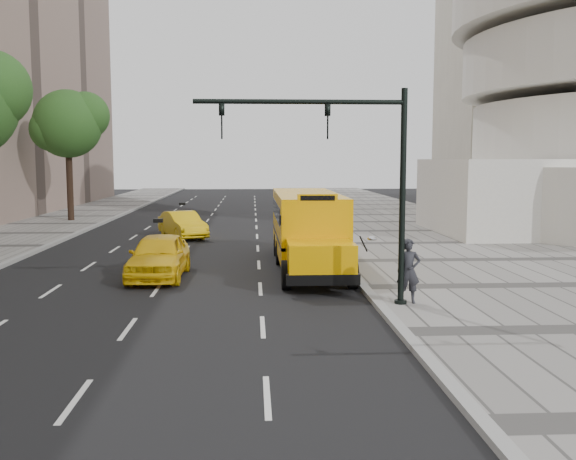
{
  "coord_description": "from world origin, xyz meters",
  "views": [
    {
      "loc": [
        2.25,
        -26.46,
        4.37
      ],
      "look_at": [
        3.5,
        -4.0,
        1.9
      ],
      "focal_mm": 40.0,
      "sensor_mm": 36.0,
      "label": 1
    }
  ],
  "objects": [
    {
      "name": "curb_museum",
      "position": [
        6.0,
        0.0,
        0.07
      ],
      "size": [
        0.3,
        140.0,
        0.15
      ],
      "primitive_type": "cube",
      "color": "gray",
      "rests_on": "ground"
    },
    {
      "name": "taxi_near",
      "position": [
        -1.23,
        -2.75,
        0.83
      ],
      "size": [
        2.05,
        4.9,
        1.66
      ],
      "primitive_type": "imported",
      "rotation": [
        0.0,
        0.0,
        -0.02
      ],
      "color": "yellow",
      "rests_on": "ground"
    },
    {
      "name": "sidewalk_museum",
      "position": [
        12.0,
        0.0,
        0.07
      ],
      "size": [
        12.0,
        140.0,
        0.15
      ],
      "primitive_type": "cube",
      "color": "gray",
      "rests_on": "ground"
    },
    {
      "name": "school_bus",
      "position": [
        4.5,
        -0.26,
        1.76
      ],
      "size": [
        2.96,
        11.56,
        3.19
      ],
      "color": "#EFA300",
      "rests_on": "ground"
    },
    {
      "name": "tree_c",
      "position": [
        -10.41,
        19.18,
        6.88
      ],
      "size": [
        5.28,
        4.69,
        9.19
      ],
      "color": "black",
      "rests_on": "ground"
    },
    {
      "name": "curb_far",
      "position": [
        -8.0,
        0.0,
        0.07
      ],
      "size": [
        0.3,
        140.0,
        0.15
      ],
      "primitive_type": "cube",
      "color": "gray",
      "rests_on": "ground"
    },
    {
      "name": "ground",
      "position": [
        0.0,
        0.0,
        0.0
      ],
      "size": [
        140.0,
        140.0,
        0.0
      ],
      "primitive_type": "plane",
      "color": "black",
      "rests_on": "ground"
    },
    {
      "name": "traffic_signal",
      "position": [
        5.19,
        -8.11,
        4.09
      ],
      "size": [
        6.18,
        0.36,
        6.4
      ],
      "color": "black",
      "rests_on": "ground"
    },
    {
      "name": "taxi_far",
      "position": [
        -1.67,
        9.56,
        0.74
      ],
      "size": [
        3.28,
        4.75,
        1.48
      ],
      "primitive_type": "imported",
      "rotation": [
        0.0,
        0.0,
        0.42
      ],
      "color": "yellow",
      "rests_on": "ground"
    },
    {
      "name": "pedestrian",
      "position": [
        6.84,
        -8.03,
        1.11
      ],
      "size": [
        0.73,
        0.51,
        1.91
      ],
      "primitive_type": "imported",
      "rotation": [
        0.0,
        0.0,
        -0.07
      ],
      "color": "#24252A",
      "rests_on": "sidewalk_museum"
    }
  ]
}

